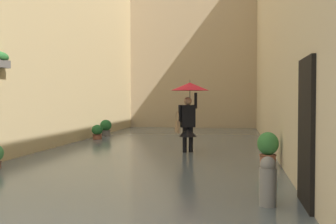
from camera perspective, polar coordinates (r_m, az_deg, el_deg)
name	(u,v)px	position (r m, az deg, el deg)	size (l,w,h in m)	color
ground_plane	(158,154)	(12.17, -1.35, -5.83)	(60.00, 60.00, 0.00)	#605B56
flood_water	(158,152)	(12.16, -1.35, -5.53)	(7.27, 24.52, 0.13)	#515B60
building_facade_far	(194,25)	(22.46, 3.59, 11.89)	(10.07, 1.80, 11.07)	tan
person_wading	(189,102)	(11.53, 2.89, 1.32)	(1.07, 1.07, 2.14)	black
potted_plant_mid_right	(106,128)	(16.79, -8.54, -2.22)	(0.45, 0.45, 0.78)	#66605B
potted_plant_near_left	(268,149)	(9.50, 13.58, -5.01)	(0.47, 0.47, 0.89)	#9E563D
potted_plant_far_right	(97,133)	(15.46, -9.72, -2.85)	(0.41, 0.41, 0.66)	brown
mooring_bollard	(268,186)	(6.03, 13.55, -9.85)	(0.24, 0.24, 0.83)	gray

